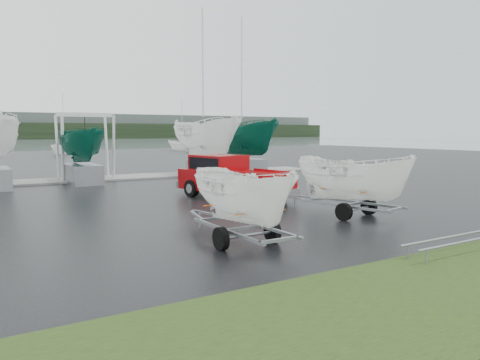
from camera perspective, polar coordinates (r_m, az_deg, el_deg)
ground_plane at (r=18.59m, az=-4.64°, el=-3.37°), size 120.00×120.00×0.00m
grass_verge at (r=10.28m, az=24.71°, el=-11.62°), size 40.00×40.00×0.00m
dock at (r=30.67m, az=-15.60°, el=0.22°), size 30.00×3.00×0.12m
pickup_truck at (r=20.97m, az=-1.34°, el=0.49°), size 3.19×6.09×1.93m
trailer_hitched at (r=16.74m, az=13.69°, el=4.91°), size 2.07×3.77×5.08m
trailer_parked at (r=12.21m, az=0.45°, el=3.84°), size 1.78×3.60×4.70m
boat_hoist at (r=30.18m, az=-18.35°, el=5.03°), size 3.30×2.18×4.12m
keelboat_1 at (r=28.29m, az=-18.78°, el=6.18°), size 2.09×3.20×6.65m
keelboat_2 at (r=30.85m, az=-4.10°, el=8.61°), size 2.78×3.20×10.96m
keelboat_3 at (r=32.66m, az=0.66°, el=8.16°), size 2.67×3.20×10.85m
moored_boat_2 at (r=65.60m, az=-20.59°, el=2.99°), size 3.06×3.08×10.90m
moored_boat_3 at (r=74.31m, az=-7.03°, el=3.63°), size 3.03×3.08×11.23m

